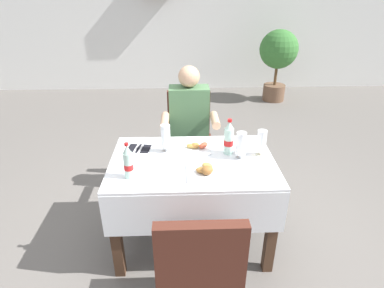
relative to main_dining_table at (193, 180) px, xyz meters
The scene contains 15 objects.
ground_plane 0.58m from the main_dining_table, behind, with size 11.00×11.00×0.00m, color #66605B.
back_wall 4.44m from the main_dining_table, 91.58° to the left, with size 11.00×0.12×3.12m, color white.
main_dining_table is the anchor object (origin of this frame).
chair_far_diner_seat 0.79m from the main_dining_table, 90.00° to the left, with size 0.44×0.50×0.97m.
chair_near_camera_side 0.79m from the main_dining_table, 90.00° to the right, with size 0.44×0.50×0.97m.
seated_diner_far 0.69m from the main_dining_table, 90.19° to the left, with size 0.50×0.46×1.26m.
plate_near_camera 0.28m from the main_dining_table, 66.84° to the right, with size 0.24×0.24×0.07m.
plate_far_diner 0.26m from the main_dining_table, 77.85° to the left, with size 0.22×0.22×0.06m.
beer_glass_left 0.45m from the main_dining_table, ahead, with size 0.07×0.07×0.21m.
beer_glass_middle 0.37m from the main_dining_table, 144.26° to the left, with size 0.07×0.07×0.22m.
beer_glass_right 0.58m from the main_dining_table, ahead, with size 0.07×0.07×0.20m.
cola_bottle_primary 0.41m from the main_dining_table, 19.35° to the left, with size 0.07×0.07×0.28m.
cola_bottle_secondary 0.55m from the main_dining_table, 153.38° to the right, with size 0.06×0.06×0.25m.
napkin_cutlery_set 0.48m from the main_dining_table, 154.95° to the left, with size 0.19×0.20×0.01m.
potted_plant_corner 3.84m from the main_dining_table, 65.08° to the left, with size 0.65×0.65×1.23m.
Camera 1 is at (0.04, -1.98, 1.88)m, focal length 29.37 mm.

